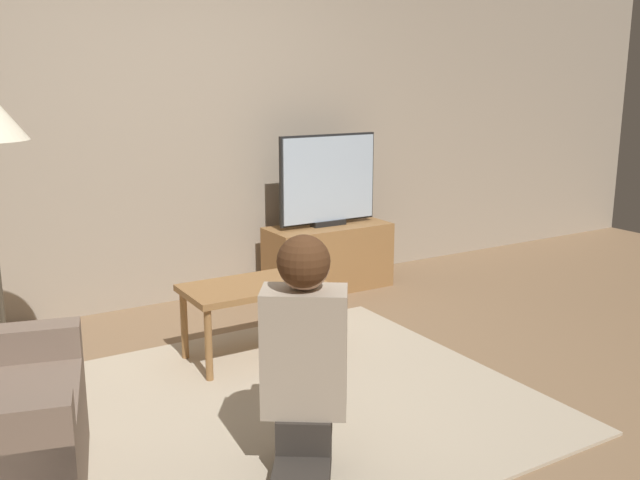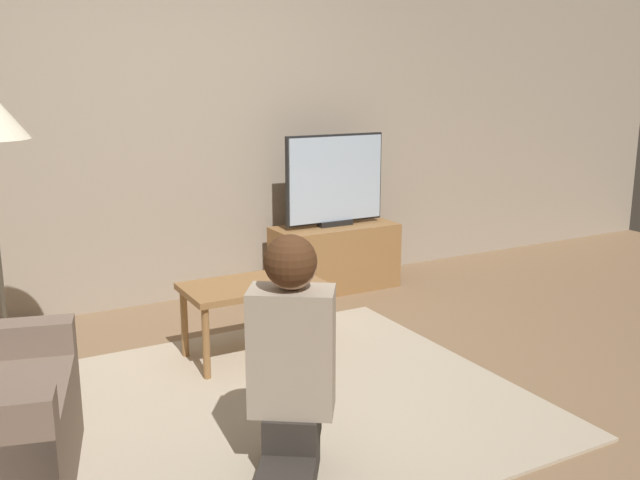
% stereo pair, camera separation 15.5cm
% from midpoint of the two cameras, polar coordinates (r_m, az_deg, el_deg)
% --- Properties ---
extents(ground_plane, '(10.00, 10.00, 0.00)m').
position_cam_midpoint_polar(ground_plane, '(3.64, -1.76, -13.05)').
color(ground_plane, '#896B4C').
extents(wall_back, '(10.00, 0.06, 2.60)m').
position_cam_midpoint_polar(wall_back, '(5.07, -12.04, 9.41)').
color(wall_back, tan).
rests_on(wall_back, ground_plane).
extents(rug, '(2.32, 2.11, 0.02)m').
position_cam_midpoint_polar(rug, '(3.63, -1.76, -12.94)').
color(rug, '#BCAD93').
rests_on(rug, ground_plane).
extents(tv_stand, '(0.94, 0.40, 0.49)m').
position_cam_midpoint_polar(tv_stand, '(5.42, 2.01, -1.39)').
color(tv_stand, olive).
rests_on(tv_stand, ground_plane).
extents(tv, '(0.80, 0.08, 0.68)m').
position_cam_midpoint_polar(tv, '(5.30, 2.05, 4.82)').
color(tv, black).
rests_on(tv, tv_stand).
extents(coffee_table, '(0.77, 0.44, 0.45)m').
position_cam_midpoint_polar(coffee_table, '(4.07, -4.38, -4.24)').
color(coffee_table, olive).
rests_on(coffee_table, ground_plane).
extents(person_kneeling, '(0.66, 0.82, 0.99)m').
position_cam_midpoint_polar(person_kneeling, '(2.87, -0.75, -9.24)').
color(person_kneeling, '#332D28').
rests_on(person_kneeling, rug).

